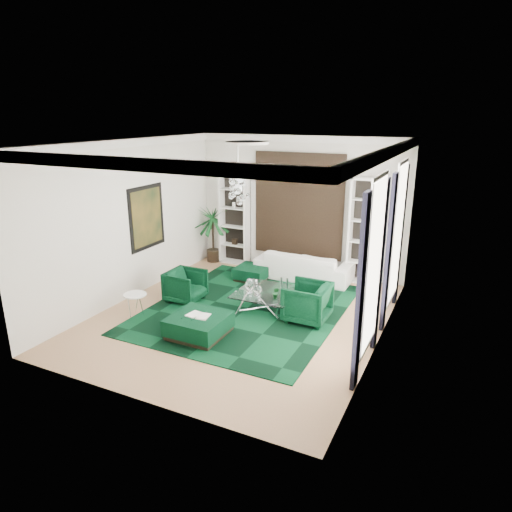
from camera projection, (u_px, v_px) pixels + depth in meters
The scene contains 30 objects.
floor at pixel (242, 316), 10.25m from camera, with size 6.00×7.00×0.02m, color tan.
ceiling at pixel (240, 142), 9.10m from camera, with size 6.00×7.00×0.02m, color white.
wall_back at pixel (299, 205), 12.69m from camera, with size 6.00×0.02×3.80m, color silver.
wall_front at pixel (130, 289), 6.66m from camera, with size 6.00×0.02×3.80m, color silver.
wall_left at pixel (130, 220), 10.92m from camera, with size 0.02×7.00×3.80m, color silver.
wall_right at pixel (385, 252), 8.43m from camera, with size 0.02×7.00×3.80m, color silver.
crown_molding at pixel (240, 147), 9.13m from camera, with size 6.00×7.00×0.18m, color white, non-canonical shape.
ceiling_medallion at pixel (247, 143), 9.37m from camera, with size 0.90×0.90×0.05m, color white.
tapestry at pixel (299, 205), 12.65m from camera, with size 2.50×0.06×2.80m, color black.
shelving_left at pixel (234, 217), 13.48m from camera, with size 0.90×0.38×2.80m, color white, non-canonical shape.
shelving_right at pixel (366, 232), 11.86m from camera, with size 0.90×0.38×2.80m, color white, non-canonical shape.
painting at pixel (147, 217), 11.43m from camera, with size 0.04×1.30×1.60m, color black.
window_near at pixel (374, 266), 7.67m from camera, with size 0.03×1.10×2.90m, color white.
curtain_near_a at pixel (360, 295), 7.08m from camera, with size 0.07×0.30×3.25m, color black.
curtain_near_b at pixel (380, 266), 8.43m from camera, with size 0.07×0.30×3.25m, color black.
window_far at pixel (398, 233), 9.73m from camera, with size 0.03×1.10×2.90m, color white.
curtain_far_a at pixel (388, 254), 9.15m from camera, with size 0.07×0.30×3.25m, color black.
curtain_far_b at pixel (401, 236), 10.49m from camera, with size 0.07×0.30×3.25m, color black.
rug at pixel (247, 308), 10.61m from camera, with size 4.20×5.00×0.02m, color black.
sofa at pixel (304, 266), 12.42m from camera, with size 2.59×1.01×0.76m, color white.
armchair_left at pixel (186, 286), 10.97m from camera, with size 0.82×0.84×0.76m, color black.
armchair_right at pixel (307, 302), 9.90m from camera, with size 0.91×0.94×0.86m, color black.
coffee_table at pixel (267, 301), 10.46m from camera, with size 1.34×1.34×0.46m, color white, non-canonical shape.
ottoman_side at pixel (252, 273), 12.41m from camera, with size 0.83×0.83×0.37m, color black.
ottoman_front at pixel (199, 326), 9.28m from camera, with size 1.09×1.09×0.44m, color black.
book at pixel (199, 315), 9.21m from camera, with size 0.46×0.31×0.03m, color white.
side_table at pixel (136, 305), 10.22m from camera, with size 0.51×0.51×0.49m, color white.
palm at pixel (213, 226), 13.70m from camera, with size 1.37×1.37×2.19m, color #10461C, non-canonical shape.
chandelier at pixel (238, 189), 9.42m from camera, with size 0.78×0.78×0.70m, color white, non-canonical shape.
table_plant at pixel (276, 293), 9.98m from camera, with size 0.15×0.12×0.26m, color #10461C.
Camera 1 is at (4.34, -8.31, 4.36)m, focal length 32.00 mm.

